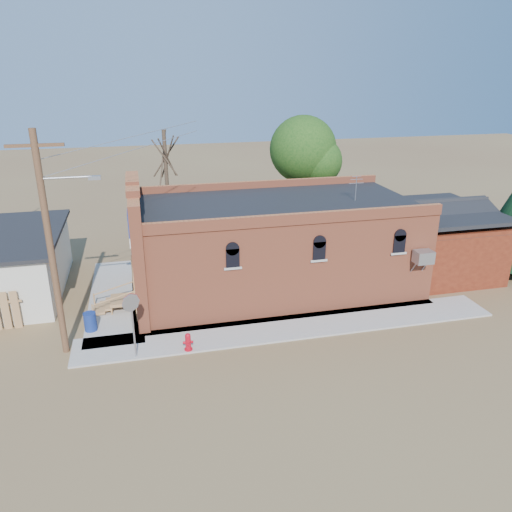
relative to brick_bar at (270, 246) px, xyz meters
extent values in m
plane|color=brown|center=(-1.64, -5.49, -2.34)|extent=(120.00, 120.00, 0.00)
cube|color=#9E9991|center=(-0.14, -4.59, -2.30)|extent=(19.00, 2.20, 0.08)
cube|color=#9E9991|center=(-7.94, 0.51, -2.30)|extent=(2.60, 10.00, 0.08)
cube|color=#C65E3C|center=(0.36, 0.01, -0.09)|extent=(14.00, 7.00, 4.50)
cube|color=black|center=(0.36, 0.01, 2.21)|extent=(13.80, 6.80, 0.12)
cube|color=#C65E3C|center=(-6.64, 0.01, 0.56)|extent=(0.50, 7.40, 5.80)
cube|color=navy|center=(-6.94, -1.19, 1.66)|extent=(0.08, 1.10, 1.56)
cube|color=#96969C|center=(6.46, -3.94, 0.26)|extent=(0.85, 0.65, 0.60)
cube|color=#52190E|center=(9.86, 0.01, -0.74)|extent=(5.00, 6.00, 3.20)
cylinder|color=#482D1D|center=(-9.84, -4.29, 2.16)|extent=(0.26, 0.26, 9.00)
cube|color=#482D1D|center=(-9.84, -4.29, 6.06)|extent=(2.00, 0.12, 0.12)
cylinder|color=#96969C|center=(-8.94, -4.29, 4.86)|extent=(1.80, 0.08, 0.08)
cube|color=#96969C|center=(-7.94, -4.29, 4.81)|extent=(0.45, 0.22, 0.14)
cylinder|color=#4C3A2B|center=(-4.64, 7.51, 1.41)|extent=(0.24, 0.24, 7.50)
cylinder|color=#4C3A2B|center=(4.36, 8.01, 0.81)|extent=(0.28, 0.28, 6.30)
sphere|color=#153F12|center=(4.36, 8.01, 3.61)|extent=(4.40, 4.40, 4.40)
cylinder|color=#B70A1A|center=(-4.93, -5.49, -2.23)|extent=(0.42, 0.42, 0.06)
cylinder|color=#B70A1A|center=(-4.93, -5.49, -1.91)|extent=(0.29, 0.29, 0.58)
sphere|color=#B70A1A|center=(-4.93, -5.49, -1.61)|extent=(0.23, 0.23, 0.23)
cylinder|color=#B70A1A|center=(-4.93, -5.64, -1.90)|extent=(0.14, 0.15, 0.10)
cylinder|color=#B70A1A|center=(-5.08, -5.49, -1.90)|extent=(0.15, 0.14, 0.10)
cylinder|color=#B70A1A|center=(-4.78, -5.49, -1.90)|extent=(0.15, 0.14, 0.10)
cylinder|color=#96969C|center=(-7.04, -5.49, -1.00)|extent=(0.08, 0.08, 2.52)
cylinder|color=#96969C|center=(-7.04, -5.52, 0.14)|extent=(0.68, 0.40, 0.75)
cylinder|color=#A00917|center=(-7.04, -5.47, 0.14)|extent=(0.68, 0.40, 0.75)
cylinder|color=navy|center=(-8.94, -2.83, -1.84)|extent=(0.60, 0.60, 0.84)
camera|label=1|loc=(-6.39, -23.50, 8.63)|focal=35.00mm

